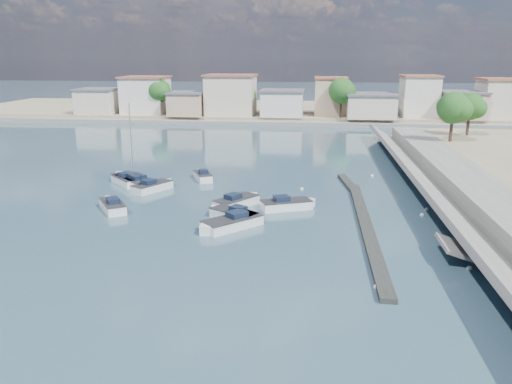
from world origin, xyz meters
TOP-DOWN VIEW (x-y plane):
  - ground at (0.00, 40.00)m, footprint 400.00×400.00m
  - seawall_walkway at (18.50, 13.00)m, footprint 5.00×90.00m
  - breakwater at (6.90, 12.69)m, footprint 2.00×31.02m
  - far_shore_land at (0.00, 92.00)m, footprint 160.00×40.00m
  - far_shore_quay at (0.00, 71.00)m, footprint 160.00×2.50m
  - far_town at (10.71, 76.92)m, footprint 113.01×12.80m
  - shore_trees at (8.34, 68.11)m, footprint 74.56×38.32m
  - motorboat_a at (-15.50, 12.45)m, footprint 3.66×4.33m
  - motorboat_b at (-4.26, 15.05)m, footprint 4.15×4.72m
  - motorboat_c at (-4.20, 11.10)m, footprint 4.58×3.71m
  - motorboat_d at (-4.07, 8.70)m, footprint 5.02×5.06m
  - motorboat_e at (-13.83, 19.55)m, footprint 3.73×4.63m
  - motorboat_f at (-9.80, 24.72)m, footprint 2.85×4.04m
  - motorboat_g at (-17.47, 21.31)m, footprint 3.96×3.96m
  - motorboat_h at (0.47, 14.61)m, footprint 5.11×3.41m
  - sailboat at (-16.96, 21.81)m, footprint 6.51×6.28m
  - mooring_buoys at (9.30, 13.54)m, footprint 11.87×29.76m

SIDE VIEW (x-z plane):
  - ground at x=0.00m, z-range 0.00..0.00m
  - mooring_buoys at x=9.30m, z-range -0.13..0.23m
  - breakwater at x=6.90m, z-range 0.00..0.35m
  - motorboat_d at x=-4.07m, z-range -0.36..1.12m
  - motorboat_b at x=-4.26m, z-range -0.36..1.12m
  - motorboat_f at x=-9.80m, z-range -0.36..1.12m
  - motorboat_e at x=-13.83m, z-range -0.36..1.12m
  - motorboat_h at x=0.47m, z-range -0.36..1.12m
  - motorboat_a at x=-15.50m, z-range -0.36..1.12m
  - motorboat_c at x=-4.20m, z-range -0.36..1.12m
  - motorboat_g at x=-17.47m, z-range -0.36..1.12m
  - far_shore_quay at x=0.00m, z-range 0.00..0.80m
  - sailboat at x=-16.96m, z-range -4.09..4.91m
  - far_shore_land at x=0.00m, z-range 0.00..1.40m
  - seawall_walkway at x=18.50m, z-range 0.00..1.80m
  - far_town at x=10.71m, z-range 0.76..9.11m
  - shore_trees at x=8.34m, z-range 2.26..10.18m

